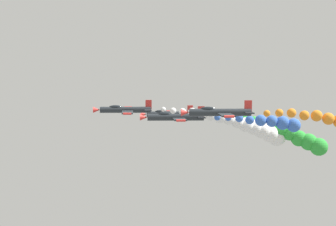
# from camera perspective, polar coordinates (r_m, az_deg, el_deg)

# --- Properties ---
(airplane_lead) EXTENTS (9.55, 10.35, 2.54)m
(airplane_lead) POSITION_cam_1_polar(r_m,az_deg,el_deg) (83.17, -5.34, 0.41)
(airplane_lead) COLOR #23282D
(smoke_trail_lead) EXTENTS (8.76, 24.91, 7.84)m
(smoke_trail_lead) POSITION_cam_1_polar(r_m,az_deg,el_deg) (90.36, 10.35, -1.85)
(smoke_trail_lead) COLOR white
(airplane_left_inner) EXTENTS (9.57, 10.35, 2.34)m
(airplane_left_inner) POSITION_cam_1_polar(r_m,az_deg,el_deg) (74.44, 0.80, -0.50)
(airplane_left_inner) COLOR #23282D
(smoke_trail_left_inner) EXTENTS (2.65, 13.86, 2.91)m
(smoke_trail_left_inner) POSITION_cam_1_polar(r_m,az_deg,el_deg) (76.84, 12.72, -1.10)
(smoke_trail_left_inner) COLOR blue
(airplane_right_inner) EXTENTS (9.53, 10.35, 2.63)m
(airplane_right_inner) POSITION_cam_1_polar(r_m,az_deg,el_deg) (92.23, 0.07, -0.13)
(airplane_right_inner) COLOR #23282D
(smoke_trail_right_inner) EXTENTS (7.61, 23.77, 8.35)m
(smoke_trail_right_inner) POSITION_cam_1_polar(r_m,az_deg,el_deg) (93.59, 14.48, -2.57)
(smoke_trail_right_inner) COLOR green
(airplane_left_outer) EXTENTS (9.56, 10.35, 2.40)m
(airplane_left_outer) POSITION_cam_1_polar(r_m,az_deg,el_deg) (68.01, 6.25, 0.10)
(airplane_left_outer) COLOR #23282D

